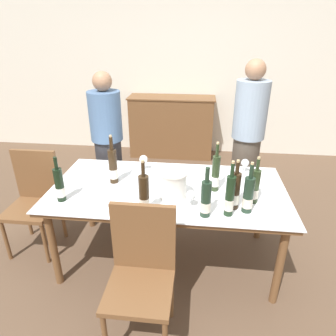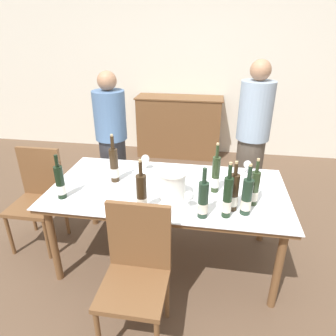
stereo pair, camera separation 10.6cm
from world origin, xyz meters
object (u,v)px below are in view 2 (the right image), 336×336
object	(u,v)px
wine_glass_0	(189,196)
ice_bucket	(173,185)
wine_bottle_5	(203,200)
wine_bottle_0	(233,193)
wine_bottle_1	(60,183)
dining_table	(168,194)
wine_bottle_3	(247,197)
wine_bottle_4	(254,189)
wine_glass_1	(145,159)
person_guest_left	(251,145)
wine_bottle_8	(216,175)
chair_left_end	(38,192)
wine_glass_3	(255,175)
wine_bottle_2	(142,195)
chair_near_front	(136,267)
wine_glass_2	(247,165)
wine_bottle_6	(227,198)
person_host	(112,146)
wine_bottle_7	(114,166)
sideboard_cabinet	(179,127)

from	to	relation	value
wine_glass_0	ice_bucket	bearing A→B (deg)	140.25
ice_bucket	wine_bottle_5	distance (m)	0.33
wine_bottle_0	wine_bottle_1	distance (m)	1.30
dining_table	wine_bottle_3	bearing A→B (deg)	-25.26
wine_bottle_1	wine_bottle_4	size ratio (longest dim) A/B	0.97
ice_bucket	wine_glass_1	xyz separation A→B (m)	(-0.32, 0.46, -0.01)
dining_table	person_guest_left	bearing A→B (deg)	49.27
wine_bottle_8	wine_glass_0	world-z (taller)	wine_bottle_8
chair_left_end	wine_glass_3	bearing A→B (deg)	2.58
wine_glass_3	person_guest_left	xyz separation A→B (m)	(0.02, 0.67, 0.02)
wine_bottle_2	wine_glass_0	size ratio (longest dim) A/B	3.17
wine_glass_0	wine_glass_3	distance (m)	0.68
chair_near_front	wine_glass_2	bearing A→B (deg)	55.59
wine_bottle_4	chair_near_front	world-z (taller)	wine_bottle_4
chair_near_front	wine_bottle_6	bearing A→B (deg)	34.11
wine_glass_2	chair_near_front	size ratio (longest dim) A/B	0.13
ice_bucket	person_guest_left	world-z (taller)	person_guest_left
person_guest_left	wine_bottle_1	bearing A→B (deg)	-143.18
wine_glass_3	chair_near_front	world-z (taller)	chair_near_front
wine_bottle_8	wine_glass_3	size ratio (longest dim) A/B	3.09
wine_glass_3	wine_bottle_5	bearing A→B (deg)	-126.29
wine_glass_0	person_host	world-z (taller)	person_host
wine_bottle_5	wine_bottle_7	bearing A→B (deg)	151.50
wine_bottle_5	wine_glass_3	bearing A→B (deg)	53.71
wine_bottle_3	chair_left_end	world-z (taller)	wine_bottle_3
wine_bottle_2	chair_left_end	bearing A→B (deg)	157.24
wine_glass_0	wine_glass_3	size ratio (longest dim) A/B	0.97
wine_bottle_0	wine_glass_2	size ratio (longest dim) A/B	3.04
wine_bottle_4	wine_bottle_7	distance (m)	1.15
wine_bottle_2	wine_bottle_7	bearing A→B (deg)	128.49
ice_bucket	wine_bottle_7	size ratio (longest dim) A/B	0.51
wine_bottle_2	wine_bottle_4	bearing A→B (deg)	16.73
person_host	person_guest_left	size ratio (longest dim) A/B	0.93
wine_glass_1	ice_bucket	bearing A→B (deg)	-55.26
wine_bottle_1	wine_glass_3	distance (m)	1.57
sideboard_cabinet	ice_bucket	world-z (taller)	sideboard_cabinet
wine_bottle_1	wine_bottle_3	world-z (taller)	wine_bottle_3
wine_bottle_1	wine_bottle_6	distance (m)	1.26
wine_bottle_2	wine_bottle_4	world-z (taller)	wine_bottle_2
wine_bottle_2	chair_left_end	distance (m)	1.28
wine_bottle_6	wine_bottle_8	bearing A→B (deg)	103.98
wine_bottle_1	wine_bottle_5	distance (m)	1.09
wine_bottle_4	person_guest_left	distance (m)	1.00
wine_bottle_3	wine_bottle_7	size ratio (longest dim) A/B	0.91
wine_glass_2	chair_near_front	xyz separation A→B (m)	(-0.75, -1.10, -0.28)
person_host	wine_bottle_5	bearing A→B (deg)	-47.05
wine_bottle_7	chair_near_front	size ratio (longest dim) A/B	0.44
wine_glass_3	wine_bottle_2	bearing A→B (deg)	-145.87
wine_bottle_2	person_host	size ratio (longest dim) A/B	0.26
wine_bottle_4	chair_left_end	size ratio (longest dim) A/B	0.40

